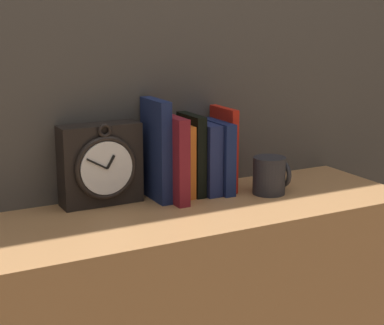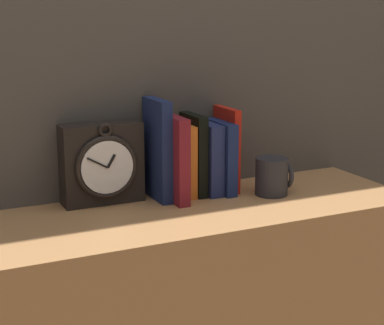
{
  "view_description": "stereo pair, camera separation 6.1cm",
  "coord_description": "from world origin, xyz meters",
  "px_view_note": "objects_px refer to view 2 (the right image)",
  "views": [
    {
      "loc": [
        -0.66,
        -1.24,
        1.2
      ],
      "look_at": [
        0.0,
        0.0,
        0.86
      ],
      "focal_mm": 60.0,
      "sensor_mm": 36.0,
      "label": 1
    },
    {
      "loc": [
        -0.6,
        -1.27,
        1.2
      ],
      "look_at": [
        0.0,
        0.0,
        0.86
      ],
      "focal_mm": 60.0,
      "sensor_mm": 36.0,
      "label": 2
    }
  ],
  "objects_px": {
    "book_slot2_orange": "(181,160)",
    "book_slot4_navy": "(207,158)",
    "clock": "(102,164)",
    "book_slot0_navy": "(158,150)",
    "book_slot1_maroon": "(171,158)",
    "book_slot3_black": "(194,154)",
    "book_slot6_red": "(227,149)",
    "book_slot5_navy": "(220,157)",
    "mug": "(273,176)"
  },
  "relations": [
    {
      "from": "book_slot3_black",
      "to": "book_slot0_navy",
      "type": "bearing_deg",
      "value": -177.64
    },
    {
      "from": "book_slot1_maroon",
      "to": "book_slot2_orange",
      "type": "xyz_separation_m",
      "value": [
        0.04,
        0.02,
        -0.01
      ]
    },
    {
      "from": "book_slot3_black",
      "to": "book_slot4_navy",
      "type": "relative_size",
      "value": 1.13
    },
    {
      "from": "book_slot0_navy",
      "to": "clock",
      "type": "bearing_deg",
      "value": 169.92
    },
    {
      "from": "book_slot1_maroon",
      "to": "book_slot6_red",
      "type": "height_order",
      "value": "book_slot6_red"
    },
    {
      "from": "book_slot4_navy",
      "to": "book_slot2_orange",
      "type": "bearing_deg",
      "value": 174.48
    },
    {
      "from": "book_slot1_maroon",
      "to": "book_slot3_black",
      "type": "xyz_separation_m",
      "value": [
        0.07,
        0.02,
        -0.0
      ]
    },
    {
      "from": "book_slot0_navy",
      "to": "book_slot5_navy",
      "type": "distance_m",
      "value": 0.17
    },
    {
      "from": "clock",
      "to": "book_slot5_navy",
      "type": "height_order",
      "value": "clock"
    },
    {
      "from": "clock",
      "to": "book_slot3_black",
      "type": "bearing_deg",
      "value": -4.83
    },
    {
      "from": "book_slot6_red",
      "to": "mug",
      "type": "xyz_separation_m",
      "value": [
        0.08,
        -0.09,
        -0.06
      ]
    },
    {
      "from": "clock",
      "to": "book_slot4_navy",
      "type": "bearing_deg",
      "value": -5.3
    },
    {
      "from": "book_slot0_navy",
      "to": "mug",
      "type": "distance_m",
      "value": 0.29
    },
    {
      "from": "book_slot2_orange",
      "to": "book_slot6_red",
      "type": "height_order",
      "value": "book_slot6_red"
    },
    {
      "from": "mug",
      "to": "book_slot1_maroon",
      "type": "bearing_deg",
      "value": 163.46
    },
    {
      "from": "mug",
      "to": "book_slot3_black",
      "type": "bearing_deg",
      "value": 151.56
    },
    {
      "from": "book_slot2_orange",
      "to": "book_slot6_red",
      "type": "bearing_deg",
      "value": -0.83
    },
    {
      "from": "book_slot2_orange",
      "to": "book_slot3_black",
      "type": "bearing_deg",
      "value": -2.59
    },
    {
      "from": "book_slot0_navy",
      "to": "book_slot5_navy",
      "type": "height_order",
      "value": "book_slot0_navy"
    },
    {
      "from": "clock",
      "to": "book_slot0_navy",
      "type": "bearing_deg",
      "value": -10.08
    },
    {
      "from": "book_slot5_navy",
      "to": "mug",
      "type": "relative_size",
      "value": 1.92
    },
    {
      "from": "book_slot0_navy",
      "to": "book_slot6_red",
      "type": "relative_size",
      "value": 1.16
    },
    {
      "from": "book_slot3_black",
      "to": "book_slot4_navy",
      "type": "height_order",
      "value": "book_slot3_black"
    },
    {
      "from": "book_slot4_navy",
      "to": "book_slot6_red",
      "type": "xyz_separation_m",
      "value": [
        0.06,
        0.0,
        0.02
      ]
    },
    {
      "from": "clock",
      "to": "book_slot6_red",
      "type": "bearing_deg",
      "value": -3.5
    },
    {
      "from": "book_slot6_red",
      "to": "mug",
      "type": "height_order",
      "value": "book_slot6_red"
    },
    {
      "from": "book_slot4_navy",
      "to": "book_slot6_red",
      "type": "height_order",
      "value": "book_slot6_red"
    },
    {
      "from": "book_slot0_navy",
      "to": "mug",
      "type": "relative_size",
      "value": 2.61
    },
    {
      "from": "book_slot3_black",
      "to": "book_slot5_navy",
      "type": "relative_size",
      "value": 1.11
    },
    {
      "from": "clock",
      "to": "book_slot6_red",
      "type": "height_order",
      "value": "book_slot6_red"
    },
    {
      "from": "book_slot1_maroon",
      "to": "book_slot0_navy",
      "type": "bearing_deg",
      "value": 147.73
    },
    {
      "from": "book_slot3_black",
      "to": "book_slot6_red",
      "type": "xyz_separation_m",
      "value": [
        0.09,
        -0.0,
        0.01
      ]
    },
    {
      "from": "book_slot1_maroon",
      "to": "book_slot5_navy",
      "type": "relative_size",
      "value": 1.15
    },
    {
      "from": "book_slot1_maroon",
      "to": "book_slot4_navy",
      "type": "distance_m",
      "value": 0.1
    },
    {
      "from": "clock",
      "to": "book_slot6_red",
      "type": "distance_m",
      "value": 0.32
    },
    {
      "from": "book_slot0_navy",
      "to": "mug",
      "type": "bearing_deg",
      "value": -18.35
    },
    {
      "from": "book_slot0_navy",
      "to": "book_slot5_navy",
      "type": "relative_size",
      "value": 1.36
    },
    {
      "from": "book_slot6_red",
      "to": "mug",
      "type": "bearing_deg",
      "value": -49.34
    },
    {
      "from": "clock",
      "to": "book_slot0_navy",
      "type": "height_order",
      "value": "book_slot0_navy"
    },
    {
      "from": "book_slot3_black",
      "to": "book_slot4_navy",
      "type": "distance_m",
      "value": 0.04
    },
    {
      "from": "book_slot6_red",
      "to": "book_slot0_navy",
      "type": "bearing_deg",
      "value": -178.88
    },
    {
      "from": "book_slot2_orange",
      "to": "book_slot4_navy",
      "type": "bearing_deg",
      "value": -5.52
    },
    {
      "from": "book_slot1_maroon",
      "to": "book_slot2_orange",
      "type": "height_order",
      "value": "book_slot1_maroon"
    },
    {
      "from": "book_slot5_navy",
      "to": "book_slot6_red",
      "type": "bearing_deg",
      "value": 23.59
    },
    {
      "from": "book_slot2_orange",
      "to": "mug",
      "type": "bearing_deg",
      "value": -24.73
    },
    {
      "from": "book_slot3_black",
      "to": "mug",
      "type": "relative_size",
      "value": 2.14
    },
    {
      "from": "book_slot0_navy",
      "to": "book_slot1_maroon",
      "type": "bearing_deg",
      "value": -32.27
    },
    {
      "from": "mug",
      "to": "book_slot0_navy",
      "type": "bearing_deg",
      "value": 161.65
    },
    {
      "from": "book_slot6_red",
      "to": "book_slot3_black",
      "type": "bearing_deg",
      "value": 179.81
    },
    {
      "from": "book_slot2_orange",
      "to": "book_slot5_navy",
      "type": "xyz_separation_m",
      "value": [
        0.1,
        -0.01,
        0.0
      ]
    }
  ]
}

